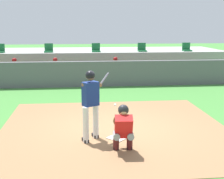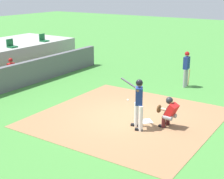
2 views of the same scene
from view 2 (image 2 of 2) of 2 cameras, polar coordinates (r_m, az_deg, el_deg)
ground_plane at (r=12.96m, az=2.59°, el=-4.73°), size 80.00×80.00×0.00m
dirt_infield at (r=12.96m, az=2.59°, el=-4.71°), size 6.40×6.40×0.01m
home_plate at (r=12.59m, az=5.73°, el=-5.36°), size 0.62×0.62×0.02m
batter_at_plate at (r=11.65m, az=4.48°, el=-1.89°), size 0.81×1.30×1.80m
catcher_crouched at (r=12.04m, az=9.51°, el=-3.61°), size 0.50×2.05×1.13m
on_deck_batter at (r=16.92m, az=12.44°, el=3.76°), size 0.58×0.23×1.79m
dugout_wall at (r=16.86m, az=-16.69°, el=1.91°), size 13.00×0.30×1.20m
dugout_player_3 at (r=18.02m, az=-16.35°, el=3.13°), size 0.49×0.70×1.30m
stadium_seat_3 at (r=20.47m, az=-16.64°, el=7.20°), size 0.46×0.46×0.48m
stadium_seat_4 at (r=22.20m, az=-11.50°, el=8.30°), size 0.46×0.46×0.48m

